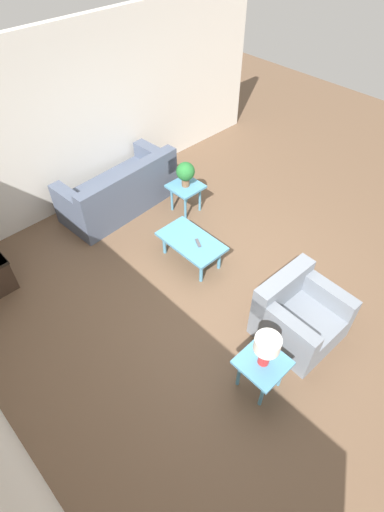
{
  "coord_description": "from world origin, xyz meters",
  "views": [
    {
      "loc": [
        -2.25,
        2.76,
        4.21
      ],
      "look_at": [
        0.34,
        0.29,
        0.55
      ],
      "focal_mm": 28.0,
      "sensor_mm": 36.0,
      "label": 1
    }
  ],
  "objects_px": {
    "coffee_table": "(191,243)",
    "side_table_plant": "(186,190)",
    "table_lamp": "(267,347)",
    "armchair": "(298,316)",
    "side_table_lamp": "(262,366)",
    "potted_plant": "(185,172)",
    "sofa": "(120,191)"
  },
  "relations": [
    {
      "from": "sofa",
      "to": "side_table_lamp",
      "type": "bearing_deg",
      "value": 73.62
    },
    {
      "from": "table_lamp",
      "to": "armchair",
      "type": "bearing_deg",
      "value": -80.14
    },
    {
      "from": "coffee_table",
      "to": "table_lamp",
      "type": "bearing_deg",
      "value": 157.49
    },
    {
      "from": "armchair",
      "to": "side_table_lamp",
      "type": "bearing_deg",
      "value": -168.18
    },
    {
      "from": "side_table_plant",
      "to": "potted_plant",
      "type": "bearing_deg",
      "value": -45.0
    },
    {
      "from": "side_table_lamp",
      "to": "armchair",
      "type": "bearing_deg",
      "value": -80.14
    },
    {
      "from": "side_table_plant",
      "to": "potted_plant",
      "type": "xyz_separation_m",
      "value": [
        0.0,
        -0.0,
        0.33
      ]
    },
    {
      "from": "armchair",
      "to": "side_table_lamp",
      "type": "xyz_separation_m",
      "value": [
        -0.15,
        0.87,
        0.09
      ]
    },
    {
      "from": "sofa",
      "to": "coffee_table",
      "type": "distance_m",
      "value": 1.69
    },
    {
      "from": "sofa",
      "to": "table_lamp",
      "type": "distance_m",
      "value": 3.72
    },
    {
      "from": "side_table_plant",
      "to": "side_table_lamp",
      "type": "bearing_deg",
      "value": 151.53
    },
    {
      "from": "sofa",
      "to": "side_table_plant",
      "type": "bearing_deg",
      "value": 128.69
    },
    {
      "from": "table_lamp",
      "to": "coffee_table",
      "type": "bearing_deg",
      "value": -22.51
    },
    {
      "from": "sofa",
      "to": "armchair",
      "type": "bearing_deg",
      "value": 87.24
    },
    {
      "from": "sofa",
      "to": "armchair",
      "type": "relative_size",
      "value": 2.14
    },
    {
      "from": "sofa",
      "to": "side_table_lamp",
      "type": "relative_size",
      "value": 3.97
    },
    {
      "from": "side_table_lamp",
      "to": "potted_plant",
      "type": "distance_m",
      "value": 3.22
    },
    {
      "from": "coffee_table",
      "to": "side_table_plant",
      "type": "xyz_separation_m",
      "value": [
        0.9,
        -0.73,
        0.06
      ]
    },
    {
      "from": "side_table_plant",
      "to": "sofa",
      "type": "bearing_deg",
      "value": 42.45
    },
    {
      "from": "table_lamp",
      "to": "side_table_plant",
      "type": "bearing_deg",
      "value": -28.47
    },
    {
      "from": "armchair",
      "to": "side_table_lamp",
      "type": "relative_size",
      "value": 1.85
    },
    {
      "from": "armchair",
      "to": "table_lamp",
      "type": "xyz_separation_m",
      "value": [
        -0.15,
        0.87,
        0.46
      ]
    },
    {
      "from": "sofa",
      "to": "potted_plant",
      "type": "relative_size",
      "value": 4.78
    },
    {
      "from": "armchair",
      "to": "sofa",
      "type": "bearing_deg",
      "value": 92.95
    },
    {
      "from": "potted_plant",
      "to": "sofa",
      "type": "bearing_deg",
      "value": 42.45
    },
    {
      "from": "table_lamp",
      "to": "side_table_lamp",
      "type": "bearing_deg",
      "value": -45.0
    },
    {
      "from": "table_lamp",
      "to": "potted_plant",
      "type": "bearing_deg",
      "value": -28.47
    },
    {
      "from": "potted_plant",
      "to": "table_lamp",
      "type": "relative_size",
      "value": 0.96
    },
    {
      "from": "coffee_table",
      "to": "side_table_plant",
      "type": "distance_m",
      "value": 1.16
    },
    {
      "from": "coffee_table",
      "to": "side_table_lamp",
      "type": "relative_size",
      "value": 1.94
    },
    {
      "from": "coffee_table",
      "to": "armchair",
      "type": "bearing_deg",
      "value": -177.63
    },
    {
      "from": "sofa",
      "to": "coffee_table",
      "type": "bearing_deg",
      "value": 85.8
    }
  ]
}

